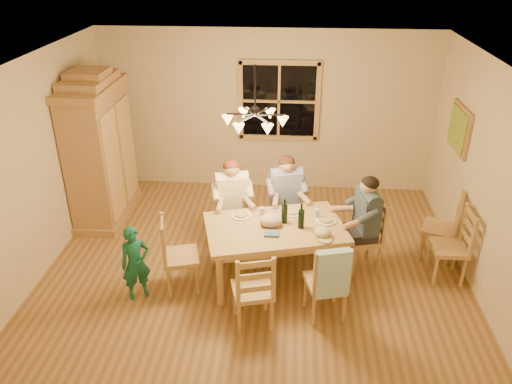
# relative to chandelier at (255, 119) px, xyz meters

# --- Properties ---
(floor) EXTENTS (5.50, 5.50, 0.00)m
(floor) POSITION_rel_chandelier_xyz_m (0.00, 0.00, -2.08)
(floor) COLOR brown
(floor) RESTS_ON ground
(ceiling) EXTENTS (5.50, 5.00, 0.02)m
(ceiling) POSITION_rel_chandelier_xyz_m (0.00, 0.00, 0.62)
(ceiling) COLOR white
(ceiling) RESTS_ON wall_back
(wall_back) EXTENTS (5.50, 0.02, 2.70)m
(wall_back) POSITION_rel_chandelier_xyz_m (0.00, 2.50, -0.73)
(wall_back) COLOR beige
(wall_back) RESTS_ON floor
(wall_left) EXTENTS (0.02, 5.00, 2.70)m
(wall_left) POSITION_rel_chandelier_xyz_m (-2.75, 0.00, -0.73)
(wall_left) COLOR beige
(wall_left) RESTS_ON floor
(wall_right) EXTENTS (0.02, 5.00, 2.70)m
(wall_right) POSITION_rel_chandelier_xyz_m (2.75, 0.00, -0.73)
(wall_right) COLOR beige
(wall_right) RESTS_ON floor
(window) EXTENTS (1.30, 0.06, 1.30)m
(window) POSITION_rel_chandelier_xyz_m (0.20, 2.47, -0.53)
(window) COLOR black
(window) RESTS_ON wall_back
(painting) EXTENTS (0.06, 0.78, 0.64)m
(painting) POSITION_rel_chandelier_xyz_m (2.71, 1.20, -0.48)
(painting) COLOR #9B6743
(painting) RESTS_ON wall_right
(chandelier) EXTENTS (0.77, 0.68, 0.71)m
(chandelier) POSITION_rel_chandelier_xyz_m (0.00, 0.00, 0.00)
(chandelier) COLOR black
(chandelier) RESTS_ON ceiling
(armoire) EXTENTS (0.66, 1.40, 2.30)m
(armoire) POSITION_rel_chandelier_xyz_m (-2.42, 1.25, -1.02)
(armoire) COLOR #9B6743
(armoire) RESTS_ON floor
(dining_table) EXTENTS (1.89, 1.42, 0.76)m
(dining_table) POSITION_rel_chandelier_xyz_m (0.26, -0.18, -1.42)
(dining_table) COLOR tan
(dining_table) RESTS_ON floor
(chair_far_left) EXTENTS (0.53, 0.52, 0.99)m
(chair_far_left) POSITION_rel_chandelier_xyz_m (-0.35, 0.48, -1.77)
(chair_far_left) COLOR tan
(chair_far_left) RESTS_ON floor
(chair_far_right) EXTENTS (0.53, 0.52, 0.99)m
(chair_far_right) POSITION_rel_chandelier_xyz_m (0.38, 0.67, -1.77)
(chair_far_right) COLOR tan
(chair_far_right) RESTS_ON floor
(chair_near_left) EXTENTS (0.53, 0.52, 0.99)m
(chair_near_left) POSITION_rel_chandelier_xyz_m (0.05, -1.06, -1.77)
(chair_near_left) COLOR tan
(chair_near_left) RESTS_ON floor
(chair_near_right) EXTENTS (0.53, 0.52, 0.99)m
(chair_near_right) POSITION_rel_chandelier_xyz_m (0.87, -0.84, -1.77)
(chair_near_right) COLOR tan
(chair_near_right) RESTS_ON floor
(chair_end_left) EXTENTS (0.52, 0.53, 0.99)m
(chair_end_left) POSITION_rel_chandelier_xyz_m (-0.87, -0.48, -1.77)
(chair_end_left) COLOR tan
(chair_end_left) RESTS_ON floor
(chair_end_right) EXTENTS (0.52, 0.53, 0.99)m
(chair_end_right) POSITION_rel_chandelier_xyz_m (1.39, 0.12, -1.77)
(chair_end_right) COLOR tan
(chair_end_right) RESTS_ON floor
(adult_woman) EXTENTS (0.47, 0.50, 0.87)m
(adult_woman) POSITION_rel_chandelier_xyz_m (-0.35, 0.48, -1.24)
(adult_woman) COLOR #F7EDBE
(adult_woman) RESTS_ON floor
(adult_plaid_man) EXTENTS (0.47, 0.50, 0.87)m
(adult_plaid_man) POSITION_rel_chandelier_xyz_m (0.38, 0.67, -1.24)
(adult_plaid_man) COLOR #34468F
(adult_plaid_man) RESTS_ON floor
(adult_slate_man) EXTENTS (0.50, 0.47, 0.87)m
(adult_slate_man) POSITION_rel_chandelier_xyz_m (1.39, 0.12, -1.24)
(adult_slate_man) COLOR #384A59
(adult_slate_man) RESTS_ON floor
(towel) EXTENTS (0.39, 0.19, 0.58)m
(towel) POSITION_rel_chandelier_xyz_m (0.92, -1.03, -1.38)
(towel) COLOR #AAD8E7
(towel) RESTS_ON chair_near_right
(wine_bottle_a) EXTENTS (0.08, 0.08, 0.33)m
(wine_bottle_a) POSITION_rel_chandelier_xyz_m (0.37, -0.08, -1.15)
(wine_bottle_a) COLOR black
(wine_bottle_a) RESTS_ON dining_table
(wine_bottle_b) EXTENTS (0.08, 0.08, 0.33)m
(wine_bottle_b) POSITION_rel_chandelier_xyz_m (0.58, -0.19, -1.15)
(wine_bottle_b) COLOR black
(wine_bottle_b) RESTS_ON dining_table
(plate_woman) EXTENTS (0.26, 0.26, 0.02)m
(plate_woman) POSITION_rel_chandelier_xyz_m (-0.18, 0.04, -1.31)
(plate_woman) COLOR white
(plate_woman) RESTS_ON dining_table
(plate_plaid) EXTENTS (0.26, 0.26, 0.02)m
(plate_plaid) POSITION_rel_chandelier_xyz_m (0.46, 0.16, -1.31)
(plate_plaid) COLOR white
(plate_plaid) RESTS_ON dining_table
(plate_slate) EXTENTS (0.26, 0.26, 0.02)m
(plate_slate) POSITION_rel_chandelier_xyz_m (0.89, -0.02, -1.31)
(plate_slate) COLOR white
(plate_slate) RESTS_ON dining_table
(wine_glass_a) EXTENTS (0.06, 0.06, 0.14)m
(wine_glass_a) POSITION_rel_chandelier_xyz_m (0.09, 0.03, -1.25)
(wine_glass_a) COLOR silver
(wine_glass_a) RESTS_ON dining_table
(wine_glass_b) EXTENTS (0.06, 0.06, 0.14)m
(wine_glass_b) POSITION_rel_chandelier_xyz_m (0.78, 0.05, -1.25)
(wine_glass_b) COLOR silver
(wine_glass_b) RESTS_ON dining_table
(cap) EXTENTS (0.20, 0.20, 0.11)m
(cap) POSITION_rel_chandelier_xyz_m (0.83, -0.36, -1.26)
(cap) COLOR #C8BA85
(cap) RESTS_ON dining_table
(napkin) EXTENTS (0.21, 0.18, 0.03)m
(napkin) POSITION_rel_chandelier_xyz_m (0.23, -0.38, -1.30)
(napkin) COLOR slate
(napkin) RESTS_ON dining_table
(cloth_bundle) EXTENTS (0.28, 0.22, 0.15)m
(cloth_bundle) POSITION_rel_chandelier_xyz_m (0.21, -0.17, -1.24)
(cloth_bundle) COLOR tan
(cloth_bundle) RESTS_ON dining_table
(child) EXTENTS (0.42, 0.38, 0.97)m
(child) POSITION_rel_chandelier_xyz_m (-1.37, -0.69, -1.59)
(child) COLOR #176955
(child) RESTS_ON floor
(chair_spare_front) EXTENTS (0.42, 0.44, 0.99)m
(chair_spare_front) POSITION_rel_chandelier_xyz_m (2.45, -0.03, -1.77)
(chair_spare_front) COLOR tan
(chair_spare_front) RESTS_ON floor
(chair_spare_back) EXTENTS (0.55, 0.56, 0.99)m
(chair_spare_back) POSITION_rel_chandelier_xyz_m (2.45, 0.44, -1.77)
(chair_spare_back) COLOR tan
(chair_spare_back) RESTS_ON floor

